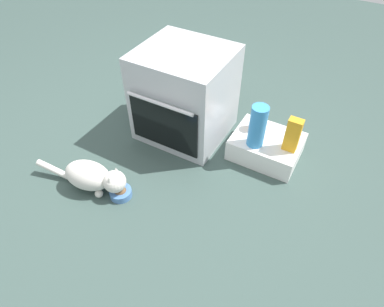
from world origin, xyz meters
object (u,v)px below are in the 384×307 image
(food_bowl, at_px, (121,192))
(cat, at_px, (93,177))
(pantry_cabinet, at_px, (266,146))
(juice_carton, at_px, (293,135))
(oven, at_px, (185,95))
(sauce_jar, at_px, (258,120))
(water_bottle, at_px, (258,126))

(food_bowl, bearing_deg, cat, -170.17)
(food_bowl, relative_size, cat, 0.21)
(pantry_cabinet, bearing_deg, juice_carton, -11.88)
(juice_carton, bearing_deg, oven, -179.25)
(oven, relative_size, sauce_jar, 4.66)
(sauce_jar, relative_size, water_bottle, 0.47)
(oven, distance_m, food_bowl, 0.81)
(pantry_cabinet, xyz_separation_m, food_bowl, (-0.66, -0.80, -0.05))
(oven, xyz_separation_m, cat, (-0.21, -0.79, -0.22))
(water_bottle, bearing_deg, sauce_jar, 106.51)
(food_bowl, height_order, cat, cat)
(sauce_jar, height_order, juice_carton, juice_carton)
(pantry_cabinet, bearing_deg, sauce_jar, 149.94)
(food_bowl, distance_m, juice_carton, 1.15)
(oven, height_order, pantry_cabinet, oven)
(food_bowl, bearing_deg, juice_carton, 43.16)
(juice_carton, bearing_deg, food_bowl, -136.84)
(pantry_cabinet, distance_m, water_bottle, 0.26)
(food_bowl, xyz_separation_m, sauce_jar, (0.55, 0.86, 0.20))
(cat, bearing_deg, juice_carton, 28.81)
(oven, xyz_separation_m, water_bottle, (0.57, -0.05, -0.02))
(oven, bearing_deg, cat, -105.07)
(cat, distance_m, juice_carton, 1.29)
(oven, distance_m, water_bottle, 0.57)
(pantry_cabinet, relative_size, food_bowl, 3.30)
(food_bowl, height_order, sauce_jar, sauce_jar)
(oven, bearing_deg, juice_carton, 0.75)
(oven, bearing_deg, water_bottle, -5.51)
(sauce_jar, height_order, water_bottle, water_bottle)
(food_bowl, height_order, juice_carton, juice_carton)
(juice_carton, bearing_deg, water_bottle, -163.19)
(water_bottle, bearing_deg, juice_carton, 16.81)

